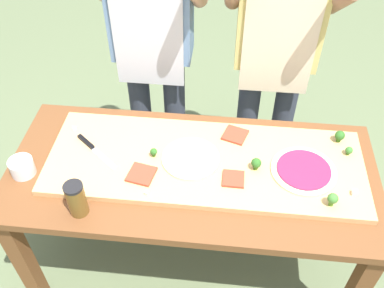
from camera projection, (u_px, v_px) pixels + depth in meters
name	position (u px, v px, depth m)	size (l,w,h in m)	color
ground_plane	(192.00, 258.00, 2.40)	(8.00, 8.00, 0.00)	#60704C
prep_table	(192.00, 185.00, 1.95)	(1.61, 0.73, 0.74)	brown
cutting_board	(205.00, 162.00, 1.89)	(1.38, 0.50, 0.03)	tan
chefs_knife	(91.00, 147.00, 1.93)	(0.22, 0.19, 0.02)	#B7BABF
pizza_whole_beet_magenta	(304.00, 170.00, 1.83)	(0.28, 0.28, 0.02)	beige
pizza_whole_white_garlic	(191.00, 158.00, 1.88)	(0.25, 0.25, 0.02)	beige
pizza_slice_near_right	(141.00, 174.00, 1.82)	(0.11, 0.11, 0.01)	#BC3D28
pizza_slice_far_left	(235.00, 135.00, 1.99)	(0.10, 0.10, 0.01)	#BC3D28
pizza_slice_far_right	(233.00, 179.00, 1.80)	(0.09, 0.09, 0.01)	#BC3D28
broccoli_floret_front_right	(256.00, 163.00, 1.82)	(0.04, 0.04, 0.06)	#366618
broccoli_floret_center_right	(349.00, 150.00, 1.89)	(0.03, 0.03, 0.04)	#3F7220
broccoli_floret_back_left	(340.00, 136.00, 1.94)	(0.04, 0.04, 0.06)	#366618
broccoli_floret_center_left	(333.00, 199.00, 1.68)	(0.04, 0.04, 0.06)	#487A23
broccoli_floret_back_mid	(154.00, 152.00, 1.88)	(0.03, 0.03, 0.04)	#366618
cheese_crumble_a	(74.00, 128.00, 2.02)	(0.01, 0.01, 0.01)	white
cheese_crumble_b	(147.00, 193.00, 1.74)	(0.01, 0.01, 0.01)	silver
cheese_crumble_c	(355.00, 193.00, 1.74)	(0.02, 0.02, 0.02)	white
flour_cup	(22.00, 168.00, 1.84)	(0.10, 0.10, 0.08)	white
sauce_jar	(76.00, 199.00, 1.67)	(0.08, 0.08, 0.16)	brown
cook_left	(152.00, 38.00, 2.16)	(0.54, 0.39, 1.67)	#333847
cook_right	(277.00, 45.00, 2.12)	(0.54, 0.39, 1.67)	#333847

